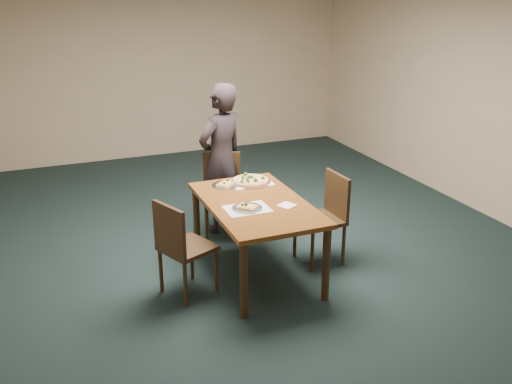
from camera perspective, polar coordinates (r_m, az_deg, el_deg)
name	(u,v)px	position (r m, az deg, el deg)	size (l,w,h in m)	color
ground	(259,254)	(6.02, 0.29, -6.27)	(8.00, 8.00, 0.00)	black
room_shell	(259,89)	(5.46, 0.32, 10.25)	(8.00, 8.00, 8.00)	tan
dining_table	(256,211)	(5.39, 0.00, -1.91)	(0.90, 1.50, 0.75)	#592F11
chair_far	(222,189)	(6.38, -3.40, 0.32)	(0.53, 0.53, 0.91)	black
chair_left	(180,244)	(5.11, -7.57, -5.15)	(0.55, 0.55, 0.91)	black
chair_right	(327,213)	(5.77, 7.09, -2.06)	(0.44, 0.44, 0.91)	black
diner	(221,159)	(6.35, -3.48, 3.35)	(0.61, 0.40, 1.69)	black
placemat_main	(251,182)	(5.86, -0.54, 0.96)	(0.42, 0.32, 0.00)	white
placemat_near	(247,209)	(5.19, -0.89, -1.69)	(0.40, 0.30, 0.00)	white
pizza_pan	(251,180)	(5.85, -0.55, 1.16)	(0.41, 0.41, 0.07)	silver
slice_plate_near	(247,207)	(5.19, -0.90, -1.56)	(0.28, 0.28, 0.06)	silver
slice_plate_far	(226,185)	(5.78, -3.06, 0.74)	(0.28, 0.28, 0.06)	silver
napkin	(287,205)	(5.27, 3.10, -1.34)	(0.14, 0.14, 0.01)	white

